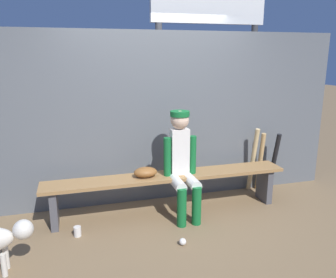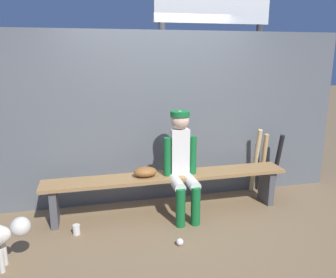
# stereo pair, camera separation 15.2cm
# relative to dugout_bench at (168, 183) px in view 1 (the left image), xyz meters

# --- Properties ---
(ground_plane) EXTENTS (30.00, 30.00, 0.00)m
(ground_plane) POSITION_rel_dugout_bench_xyz_m (0.00, 0.00, -0.40)
(ground_plane) COLOR brown
(chainlink_fence) EXTENTS (5.04, 0.03, 2.22)m
(chainlink_fence) POSITION_rel_dugout_bench_xyz_m (0.00, 0.46, 0.71)
(chainlink_fence) COLOR #595E63
(chainlink_fence) RESTS_ON ground_plane
(dugout_bench) EXTENTS (2.99, 0.36, 0.50)m
(dugout_bench) POSITION_rel_dugout_bench_xyz_m (0.00, 0.00, 0.00)
(dugout_bench) COLOR olive
(dugout_bench) RESTS_ON ground_plane
(player_seated) EXTENTS (0.41, 0.55, 1.28)m
(player_seated) POSITION_rel_dugout_bench_xyz_m (0.15, -0.11, 0.30)
(player_seated) COLOR silver
(player_seated) RESTS_ON ground_plane
(baseball_glove) EXTENTS (0.28, 0.20, 0.12)m
(baseball_glove) POSITION_rel_dugout_bench_xyz_m (-0.28, 0.00, 0.16)
(baseball_glove) COLOR brown
(baseball_glove) RESTS_ON dugout_bench
(bat_wood_natural) EXTENTS (0.07, 0.22, 0.94)m
(bat_wood_natural) POSITION_rel_dugout_bench_xyz_m (1.34, 0.32, 0.08)
(bat_wood_natural) COLOR tan
(bat_wood_natural) RESTS_ON ground_plane
(bat_wood_tan) EXTENTS (0.08, 0.18, 0.86)m
(bat_wood_tan) POSITION_rel_dugout_bench_xyz_m (1.47, 0.34, 0.03)
(bat_wood_tan) COLOR tan
(bat_wood_tan) RESTS_ON ground_plane
(bat_aluminum_black) EXTENTS (0.09, 0.21, 0.86)m
(bat_aluminum_black) POSITION_rel_dugout_bench_xyz_m (1.65, 0.28, 0.03)
(bat_aluminum_black) COLOR black
(bat_aluminum_black) RESTS_ON ground_plane
(baseball) EXTENTS (0.07, 0.07, 0.07)m
(baseball) POSITION_rel_dugout_bench_xyz_m (-0.06, -0.77, -0.36)
(baseball) COLOR white
(baseball) RESTS_ON ground_plane
(cup_on_ground) EXTENTS (0.08, 0.08, 0.11)m
(cup_on_ground) POSITION_rel_dugout_bench_xyz_m (-1.11, -0.29, -0.34)
(cup_on_ground) COLOR silver
(cup_on_ground) RESTS_ON ground_plane
(cup_on_bench) EXTENTS (0.08, 0.08, 0.11)m
(cup_on_bench) POSITION_rel_dugout_bench_xyz_m (0.12, 0.06, 0.16)
(cup_on_bench) COLOR red
(cup_on_bench) RESTS_ON dugout_bench
(scoreboard) EXTENTS (2.06, 0.27, 3.48)m
(scoreboard) POSITION_rel_dugout_bench_xyz_m (1.04, 1.23, 2.02)
(scoreboard) COLOR #3F3F42
(scoreboard) RESTS_ON ground_plane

